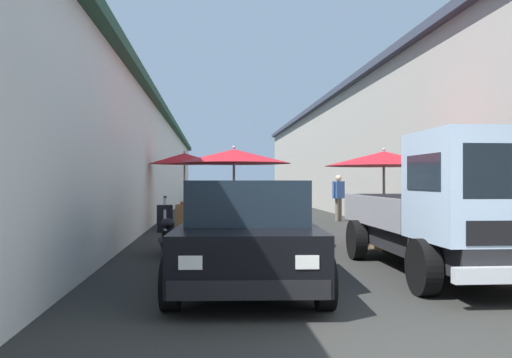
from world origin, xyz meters
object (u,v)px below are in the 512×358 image
(fruit_stall_near_left, at_px, (233,170))
(parked_scooter, at_px, (166,232))
(fruit_stall_near_right, at_px, (385,172))
(plastic_stool, at_px, (215,213))
(hatchback_car, at_px, (247,232))
(vendor_by_crates, at_px, (338,194))
(fruit_stall_far_left, at_px, (185,169))
(delivery_truck, at_px, (464,210))

(fruit_stall_near_left, distance_m, parked_scooter, 1.96)
(fruit_stall_near_right, distance_m, plastic_stool, 8.14)
(hatchback_car, height_order, vendor_by_crates, vendor_by_crates)
(fruit_stall_far_left, distance_m, parked_scooter, 5.92)
(fruit_stall_near_right, height_order, plastic_stool, fruit_stall_near_right)
(fruit_stall_far_left, bearing_deg, fruit_stall_near_left, -166.01)
(fruit_stall_near_right, distance_m, parked_scooter, 4.72)
(hatchback_car, height_order, plastic_stool, hatchback_car)
(fruit_stall_near_left, bearing_deg, hatchback_car, -179.70)
(parked_scooter, bearing_deg, vendor_by_crates, -33.76)
(vendor_by_crates, bearing_deg, fruit_stall_near_left, 150.97)
(fruit_stall_far_left, height_order, hatchback_car, fruit_stall_far_left)
(plastic_stool, bearing_deg, delivery_truck, -162.95)
(delivery_truck, height_order, parked_scooter, delivery_truck)
(fruit_stall_near_right, relative_size, fruit_stall_near_left, 1.04)
(vendor_by_crates, xyz_separation_m, parked_scooter, (-8.05, 5.38, -0.50))
(fruit_stall_near_right, relative_size, parked_scooter, 1.49)
(fruit_stall_near_right, distance_m, delivery_truck, 3.82)
(fruit_stall_near_right, bearing_deg, delivery_truck, 177.89)
(fruit_stall_near_right, height_order, parked_scooter, fruit_stall_near_right)
(parked_scooter, bearing_deg, fruit_stall_far_left, -0.83)
(fruit_stall_near_right, xyz_separation_m, delivery_truck, (-3.77, 0.14, -0.59))
(fruit_stall_near_left, bearing_deg, fruit_stall_near_right, -93.95)
(parked_scooter, bearing_deg, fruit_stall_near_right, -83.28)
(fruit_stall_far_left, relative_size, fruit_stall_near_left, 0.97)
(fruit_stall_near_left, xyz_separation_m, vendor_by_crates, (7.30, -4.05, -0.73))
(parked_scooter, height_order, plastic_stool, parked_scooter)
(delivery_truck, height_order, plastic_stool, delivery_truck)
(fruit_stall_near_right, relative_size, fruit_stall_far_left, 1.07)
(delivery_truck, height_order, vendor_by_crates, delivery_truck)
(vendor_by_crates, relative_size, plastic_stool, 3.77)
(fruit_stall_far_left, xyz_separation_m, parked_scooter, (-5.77, 0.08, -1.35))
(fruit_stall_near_left, distance_m, delivery_truck, 5.07)
(fruit_stall_far_left, xyz_separation_m, hatchback_car, (-8.87, -1.27, -1.06))
(fruit_stall_far_left, height_order, plastic_stool, fruit_stall_far_left)
(fruit_stall_near_left, xyz_separation_m, parked_scooter, (-0.76, 1.33, -1.23))
(parked_scooter, bearing_deg, plastic_stool, -7.50)
(hatchback_car, bearing_deg, parked_scooter, 23.59)
(fruit_stall_near_right, height_order, delivery_truck, fruit_stall_near_right)
(hatchback_car, distance_m, delivery_truck, 3.06)
(fruit_stall_near_left, relative_size, plastic_stool, 5.57)
(fruit_stall_near_right, relative_size, vendor_by_crates, 1.53)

